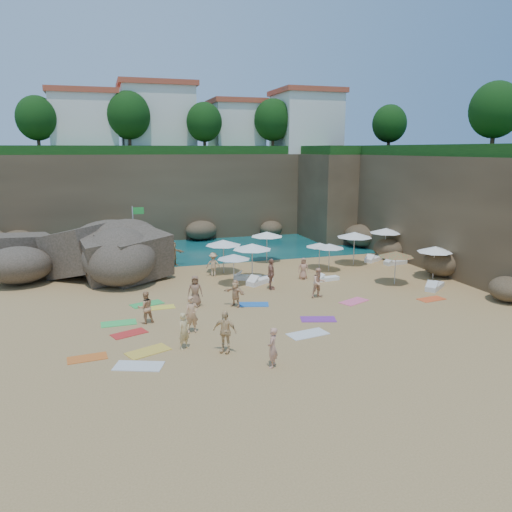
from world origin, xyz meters
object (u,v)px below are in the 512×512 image
object	(u,v)px
lounger_0	(260,281)
person_stand_6	(272,348)
person_stand_2	(213,264)
parasol_2	(355,235)
person_stand_1	(146,307)
flag_pole	(135,227)
person_stand_4	(303,268)
person_stand_5	(173,254)
rock_outcrop	(68,281)
parasol_0	(252,247)
parasol_1	(267,234)
person_stand_0	(184,331)
person_stand_3	(271,274)

from	to	relation	value
lounger_0	person_stand_6	size ratio (longest dim) A/B	1.23
person_stand_2	parasol_2	bearing A→B (deg)	-157.80
person_stand_1	lounger_0	bearing A→B (deg)	-154.88
parasol_2	person_stand_1	world-z (taller)	parasol_2
flag_pole	person_stand_4	bearing A→B (deg)	-36.86
person_stand_1	person_stand_5	distance (m)	12.50
rock_outcrop	flag_pole	bearing A→B (deg)	37.66
rock_outcrop	parasol_0	distance (m)	12.34
parasol_0	parasol_2	bearing A→B (deg)	13.10
flag_pole	person_stand_1	bearing A→B (deg)	-92.27
parasol_1	person_stand_2	world-z (taller)	parasol_1
flag_pole	person_stand_0	world-z (taller)	flag_pole
person_stand_0	person_stand_4	xyz separation A→B (m)	(9.50, 9.51, -0.09)
parasol_2	person_stand_0	distance (m)	19.27
person_stand_1	person_stand_4	xyz separation A→B (m)	(10.79, 5.67, -0.09)
rock_outcrop	person_stand_3	size ratio (longest dim) A/B	4.75
person_stand_0	person_stand_4	world-z (taller)	person_stand_0
person_stand_4	person_stand_5	world-z (taller)	person_stand_5
parasol_0	parasol_1	bearing A→B (deg)	61.50
flag_pole	person_stand_5	distance (m)	3.41
person_stand_0	parasol_1	bearing A→B (deg)	24.91
person_stand_6	person_stand_2	bearing A→B (deg)	-152.03
parasol_0	person_stand_1	xyz separation A→B (m)	(-7.49, -6.50, -1.43)
person_stand_4	person_stand_2	bearing A→B (deg)	171.14
parasol_2	person_stand_4	world-z (taller)	parasol_2
parasol_0	person_stand_5	world-z (taller)	parasol_0
person_stand_0	person_stand_3	size ratio (longest dim) A/B	0.84
parasol_0	person_stand_6	xyz separation A→B (m)	(-3.16, -13.20, -1.43)
parasol_0	person_stand_0	size ratio (longest dim) A/B	1.59
person_stand_0	person_stand_5	xyz separation A→B (m)	(1.79, 15.95, 0.10)
flag_pole	lounger_0	distance (m)	11.01
person_stand_0	person_stand_6	distance (m)	4.17
lounger_0	person_stand_4	xyz separation A→B (m)	(3.11, 0.25, 0.57)
person_stand_5	person_stand_6	xyz separation A→B (m)	(1.25, -18.81, -0.10)
person_stand_2	person_stand_6	world-z (taller)	person_stand_2
rock_outcrop	parasol_2	bearing A→B (deg)	-3.46
parasol_0	person_stand_4	bearing A→B (deg)	-14.06
person_stand_2	lounger_0	bearing A→B (deg)	151.62
flag_pole	parasol_0	size ratio (longest dim) A/B	1.70
parasol_0	person_stand_4	size ratio (longest dim) A/B	1.79
rock_outcrop	person_stand_2	xyz separation A→B (m)	(9.47, -1.49, 0.82)
parasol_1	person_stand_6	size ratio (longest dim) A/B	1.51
lounger_0	person_stand_4	bearing A→B (deg)	-28.68
person_stand_3	person_stand_4	world-z (taller)	person_stand_3
parasol_0	person_stand_3	xyz separation A→B (m)	(0.45, -2.52, -1.28)
parasol_2	person_stand_3	distance (m)	9.36
parasol_0	lounger_0	distance (m)	2.36
parasol_1	person_stand_2	distance (m)	5.95
rock_outcrop	person_stand_6	size ratio (longest dim) A/B	5.61
person_stand_2	parasol_0	bearing A→B (deg)	163.07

